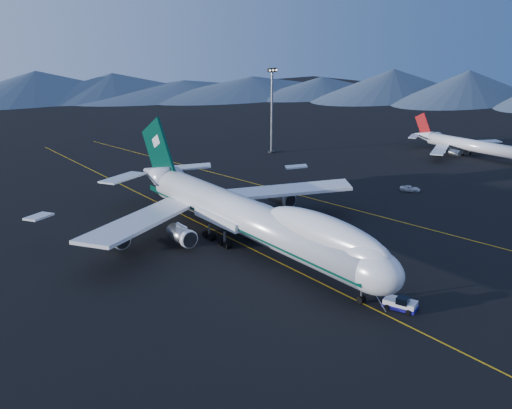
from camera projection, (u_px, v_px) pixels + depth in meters
ground at (249, 248)px, 101.13m from camera, size 500.00×500.00×0.00m
taxiway_line_main at (249, 248)px, 101.13m from camera, size 0.25×220.00×0.01m
taxiway_line_side at (330, 203)px, 126.14m from camera, size 28.08×198.09×0.01m
boeing_747 at (249, 217)px, 99.40m from camera, size 59.62×72.43×19.37m
pushback_tug at (400, 304)px, 79.28m from camera, size 3.82×5.13×2.00m
second_jet at (468, 145)px, 170.76m from camera, size 34.42×38.89×11.07m
service_van at (410, 189)px, 135.11m from camera, size 4.56×5.08×1.31m
floodlight_mast at (272, 111)px, 172.47m from camera, size 3.15×2.36×25.49m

